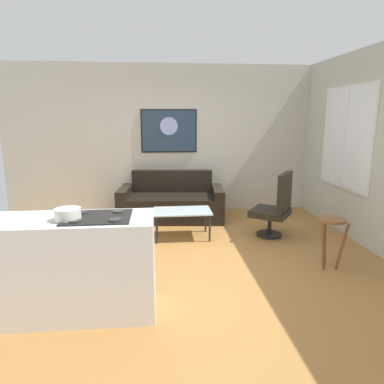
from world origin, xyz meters
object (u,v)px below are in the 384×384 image
object	(u,v)px
mixing_bowl	(68,215)
wall_painting	(169,131)
armchair	(276,207)
bar_stool	(331,229)
couch	(172,203)
coffee_table	(182,213)

from	to	relation	value
mixing_bowl	wall_painting	size ratio (longest dim) A/B	0.22
mixing_bowl	armchair	bearing A→B (deg)	37.19
bar_stool	wall_painting	bearing A→B (deg)	123.25
armchair	bar_stool	size ratio (longest dim) A/B	1.60
couch	wall_painting	bearing A→B (deg)	91.30
coffee_table	armchair	xyz separation A→B (m)	(1.44, -0.11, 0.09)
armchair	bar_stool	xyz separation A→B (m)	(0.29, -1.18, 0.01)
armchair	wall_painting	size ratio (longest dim) A/B	0.96
mixing_bowl	coffee_table	bearing A→B (deg)	60.85
coffee_table	bar_stool	bearing A→B (deg)	-36.62
mixing_bowl	wall_painting	bearing A→B (deg)	74.38
armchair	bar_stool	bearing A→B (deg)	-76.10
bar_stool	mixing_bowl	bearing A→B (deg)	-164.69
couch	wall_painting	world-z (taller)	wall_painting
couch	bar_stool	distance (m)	2.98
coffee_table	wall_painting	world-z (taller)	wall_painting
couch	mixing_bowl	world-z (taller)	mixing_bowl
coffee_table	bar_stool	xyz separation A→B (m)	(1.73, -1.28, 0.10)
coffee_table	armchair	bearing A→B (deg)	-4.23
couch	bar_stool	world-z (taller)	couch
armchair	wall_painting	xyz separation A→B (m)	(-1.58, 1.67, 1.09)
coffee_table	bar_stool	distance (m)	2.16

